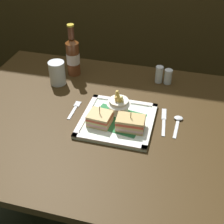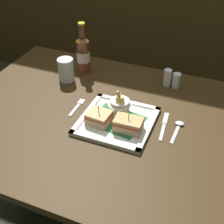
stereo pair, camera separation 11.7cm
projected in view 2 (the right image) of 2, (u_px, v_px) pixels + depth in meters
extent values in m
plane|color=#333827|center=(108.00, 223.00, 1.64)|extent=(6.00, 6.00, 0.00)
cube|color=#382610|center=(107.00, 121.00, 1.22)|extent=(1.25, 0.91, 0.03)
cylinder|color=#361B14|center=(49.00, 109.00, 1.88)|extent=(0.06, 0.06, 0.69)
cube|color=white|center=(117.00, 121.00, 1.18)|extent=(0.28, 0.28, 0.01)
cube|color=#266F3A|center=(117.00, 120.00, 1.18)|extent=(0.21, 0.18, 0.00)
cube|color=white|center=(104.00, 141.00, 1.08)|extent=(0.28, 0.02, 0.01)
cube|color=white|center=(128.00, 102.00, 1.27)|extent=(0.28, 0.02, 0.01)
cube|color=white|center=(87.00, 112.00, 1.21)|extent=(0.02, 0.28, 0.01)
cube|color=white|center=(149.00, 128.00, 1.14)|extent=(0.02, 0.28, 0.01)
cube|color=tan|center=(99.00, 121.00, 1.17)|extent=(0.09, 0.08, 0.01)
cube|color=#D7948E|center=(99.00, 120.00, 1.16)|extent=(0.09, 0.08, 0.01)
cube|color=tan|center=(99.00, 118.00, 1.15)|extent=(0.09, 0.08, 0.01)
cube|color=#C14F36|center=(99.00, 116.00, 1.15)|extent=(0.09, 0.08, 0.01)
cube|color=tan|center=(99.00, 114.00, 1.14)|extent=(0.09, 0.08, 0.01)
cylinder|color=tan|center=(99.00, 114.00, 1.14)|extent=(0.00, 0.00, 0.08)
cube|color=tan|center=(128.00, 129.00, 1.13)|extent=(0.11, 0.07, 0.01)
cube|color=#DDA19A|center=(128.00, 127.00, 1.12)|extent=(0.11, 0.07, 0.01)
cube|color=tan|center=(128.00, 125.00, 1.12)|extent=(0.11, 0.07, 0.01)
cube|color=#C8442F|center=(128.00, 122.00, 1.11)|extent=(0.11, 0.07, 0.01)
cube|color=tan|center=(128.00, 120.00, 1.11)|extent=(0.11, 0.07, 0.01)
cylinder|color=tan|center=(128.00, 122.00, 1.11)|extent=(0.00, 0.00, 0.07)
cylinder|color=silver|center=(120.00, 107.00, 1.20)|extent=(0.08, 0.08, 0.06)
cone|color=white|center=(120.00, 101.00, 1.18)|extent=(0.10, 0.10, 0.03)
cube|color=#E1CA71|center=(117.00, 99.00, 1.19)|extent=(0.01, 0.02, 0.05)
cube|color=#DEB956|center=(120.00, 100.00, 1.16)|extent=(0.02, 0.01, 0.08)
cube|color=#D6BA5E|center=(119.00, 98.00, 1.20)|extent=(0.01, 0.01, 0.05)
cube|color=#F3DE87|center=(123.00, 102.00, 1.17)|extent=(0.02, 0.02, 0.06)
cube|color=#E4B35A|center=(118.00, 103.00, 1.18)|extent=(0.01, 0.01, 0.05)
cylinder|color=brown|center=(83.00, 57.00, 1.45)|extent=(0.06, 0.06, 0.16)
cone|color=brown|center=(82.00, 39.00, 1.40)|extent=(0.06, 0.06, 0.02)
cylinder|color=brown|center=(82.00, 31.00, 1.37)|extent=(0.03, 0.03, 0.06)
cylinder|color=gold|center=(81.00, 24.00, 1.35)|extent=(0.03, 0.03, 0.01)
cylinder|color=beige|center=(83.00, 56.00, 1.45)|extent=(0.06, 0.06, 0.05)
cylinder|color=silver|center=(66.00, 70.00, 1.40)|extent=(0.07, 0.07, 0.11)
cylinder|color=silver|center=(67.00, 75.00, 1.42)|extent=(0.07, 0.07, 0.05)
cube|color=silver|center=(74.00, 110.00, 1.25)|extent=(0.01, 0.09, 0.00)
cube|color=silver|center=(81.00, 102.00, 1.29)|extent=(0.02, 0.04, 0.00)
cube|color=silver|center=(162.00, 132.00, 1.14)|extent=(0.02, 0.10, 0.00)
cube|color=silver|center=(166.00, 118.00, 1.20)|extent=(0.02, 0.07, 0.00)
cube|color=silver|center=(175.00, 135.00, 1.12)|extent=(0.02, 0.10, 0.00)
ellipsoid|color=silver|center=(180.00, 123.00, 1.17)|extent=(0.04, 0.03, 0.01)
cylinder|color=silver|center=(167.00, 79.00, 1.38)|extent=(0.03, 0.03, 0.07)
cylinder|color=white|center=(167.00, 81.00, 1.39)|extent=(0.03, 0.03, 0.04)
cylinder|color=silver|center=(168.00, 71.00, 1.35)|extent=(0.04, 0.04, 0.01)
cylinder|color=silver|center=(176.00, 82.00, 1.37)|extent=(0.03, 0.03, 0.06)
cylinder|color=#392B1D|center=(176.00, 84.00, 1.38)|extent=(0.03, 0.03, 0.03)
cylinder|color=silver|center=(177.00, 75.00, 1.35)|extent=(0.04, 0.04, 0.01)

